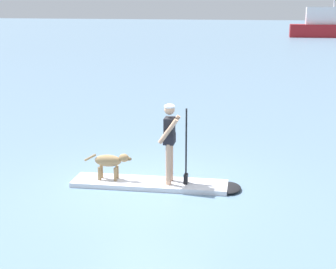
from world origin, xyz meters
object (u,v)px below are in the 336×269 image
at_px(person_paddler, 170,137).
at_px(paddleboard, 160,184).
at_px(dog, 110,162).
at_px(moored_boat_far_port, 327,26).

bearing_deg(person_paddler, paddleboard, -165.68).
distance_m(paddleboard, dog, 1.17).
bearing_deg(paddleboard, dog, -165.68).
height_order(paddleboard, dog, dog).
distance_m(person_paddler, dog, 1.42).
xyz_separation_m(paddleboard, moored_boat_far_port, (-3.51, 65.57, 1.52)).
bearing_deg(moored_boat_far_port, dog, -87.86).
relative_size(person_paddler, moored_boat_far_port, 0.14).
bearing_deg(person_paddler, dog, -165.68).
relative_size(paddleboard, moored_boat_far_port, 0.30).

